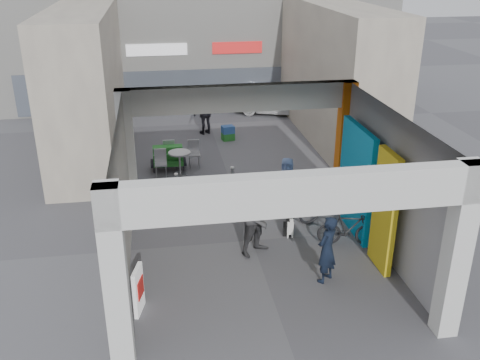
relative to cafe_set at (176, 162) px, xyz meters
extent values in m
plane|color=#545458|center=(1.65, -4.96, -0.32)|extent=(90.00, 90.00, 0.00)
cube|color=silver|center=(-1.35, -8.96, 1.43)|extent=(0.40, 0.40, 3.50)
cube|color=silver|center=(-1.35, -2.96, 1.43)|extent=(0.40, 0.40, 3.50)
cube|color=silver|center=(4.65, -8.96, 1.43)|extent=(0.40, 0.40, 3.50)
cube|color=#D25E0C|center=(4.65, -2.96, 1.43)|extent=(0.40, 0.40, 3.50)
plane|color=beige|center=(-1.35, -5.96, 1.43)|extent=(0.00, 6.40, 6.40)
plane|color=#939398|center=(4.65, -5.96, 1.43)|extent=(0.00, 6.40, 6.40)
cube|color=#0B86BF|center=(4.35, -4.76, 1.08)|extent=(0.15, 2.00, 2.80)
cube|color=gold|center=(4.35, -6.56, 1.08)|extent=(0.15, 1.00, 2.80)
plane|color=beige|center=(1.65, -5.96, 3.18)|extent=(6.40, 6.40, 0.00)
cube|color=silver|center=(1.65, -2.91, 2.83)|extent=(6.40, 0.30, 0.70)
cube|color=silver|center=(1.65, -9.01, 2.83)|extent=(6.40, 0.30, 0.70)
cube|color=white|center=(1.65, -2.74, 2.78)|extent=(4.20, 0.05, 0.55)
cube|color=silver|center=(1.65, 9.04, 3.68)|extent=(18.00, 4.00, 8.00)
cube|color=#515966|center=(1.65, 6.99, 0.68)|extent=(16.20, 0.06, 1.80)
cube|color=white|center=(-0.35, 7.00, 2.48)|extent=(2.60, 0.06, 0.50)
cube|color=red|center=(3.15, 7.00, 2.48)|extent=(2.20, 0.06, 0.50)
cube|color=#B6AC97|center=(-2.85, 2.54, 2.18)|extent=(2.00, 9.00, 5.00)
cube|color=#B6AC97|center=(6.15, 2.54, 2.18)|extent=(2.00, 9.00, 5.00)
cylinder|color=gray|center=(-0.08, -2.42, 0.12)|extent=(0.09, 0.09, 0.88)
cylinder|color=gray|center=(1.54, -2.40, 0.16)|extent=(0.09, 0.09, 0.97)
cylinder|color=gray|center=(3.19, -2.64, 0.16)|extent=(0.09, 0.09, 0.97)
cube|color=white|center=(-1.10, -7.41, 0.18)|extent=(0.21, 0.55, 1.00)
cube|color=red|center=(-1.06, -7.41, 0.23)|extent=(0.13, 0.38, 0.40)
cube|color=white|center=(-1.10, -3.45, 0.18)|extent=(0.20, 0.55, 1.00)
cube|color=red|center=(-1.06, -3.45, 0.23)|extent=(0.12, 0.38, 0.40)
cylinder|color=#9B9B9F|center=(0.12, -0.29, 0.04)|extent=(0.06, 0.06, 0.73)
cylinder|color=#9B9B9F|center=(0.12, -0.29, -0.31)|extent=(0.45, 0.45, 0.02)
cylinder|color=#9B9B9F|center=(0.12, -0.29, 0.41)|extent=(0.71, 0.71, 0.05)
cube|color=#9B9B9F|center=(-0.49, -0.49, -0.09)|extent=(0.39, 0.39, 0.46)
cube|color=#9B9B9F|center=(-0.49, -0.31, 0.36)|extent=(0.39, 0.05, 0.46)
cube|color=#9B9B9F|center=(0.63, 0.22, -0.09)|extent=(0.39, 0.39, 0.46)
cube|color=#9B9B9F|center=(0.63, 0.41, 0.36)|extent=(0.39, 0.05, 0.46)
cube|color=#9B9B9F|center=(-0.19, 0.32, -0.09)|extent=(0.39, 0.39, 0.46)
cube|color=#9B9B9F|center=(-0.19, 0.51, 0.36)|extent=(0.39, 0.05, 0.46)
cube|color=black|center=(-0.24, 0.17, -0.18)|extent=(1.17, 0.58, 0.29)
cube|color=#1B6120|center=(-0.24, 0.02, -0.03)|extent=(0.97, 0.34, 0.18)
cube|color=#1B6120|center=(-0.24, 0.17, 0.16)|extent=(0.97, 0.34, 0.18)
cube|color=#1B6120|center=(-0.24, 0.31, 0.36)|extent=(0.97, 0.34, 0.18)
cube|color=#1B6120|center=(2.13, 2.83, -0.18)|extent=(0.51, 0.43, 0.28)
cube|color=#274D8F|center=(2.13, 2.83, 0.10)|extent=(0.51, 0.43, 0.28)
cube|color=black|center=(2.64, -4.75, -0.20)|extent=(0.26, 0.34, 0.26)
cube|color=black|center=(2.64, -4.89, 0.00)|extent=(0.20, 0.17, 0.38)
cube|color=white|center=(2.64, -4.98, -0.05)|extent=(0.16, 0.03, 0.36)
cylinder|color=white|center=(2.58, -4.96, -0.17)|extent=(0.05, 0.05, 0.30)
cylinder|color=white|center=(2.70, -4.96, -0.17)|extent=(0.05, 0.05, 0.30)
sphere|color=black|center=(2.64, -4.91, 0.23)|extent=(0.20, 0.20, 0.20)
cube|color=white|center=(2.64, -5.02, 0.21)|extent=(0.09, 0.13, 0.06)
cone|color=black|center=(2.58, -4.87, 0.33)|extent=(0.07, 0.07, 0.09)
cone|color=black|center=(2.69, -4.87, 0.33)|extent=(0.07, 0.07, 0.09)
imported|color=black|center=(2.94, -6.94, 0.46)|extent=(0.68, 0.66, 1.57)
imported|color=#39383B|center=(1.73, -5.53, 0.63)|extent=(1.17, 1.11, 1.90)
imported|color=#607BBA|center=(2.96, -3.18, 0.41)|extent=(0.84, 0.71, 1.47)
imported|color=black|center=(1.37, 3.74, 0.54)|extent=(1.10, 0.79, 1.73)
imported|color=black|center=(3.95, -4.13, 0.20)|extent=(2.09, 1.20, 1.04)
imported|color=black|center=(3.95, -5.55, 0.13)|extent=(1.57, 0.77, 0.91)
imported|color=silver|center=(4.66, 6.14, 0.31)|extent=(3.99, 2.67, 1.26)
camera|label=1|loc=(-0.51, -16.52, 6.41)|focal=40.00mm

